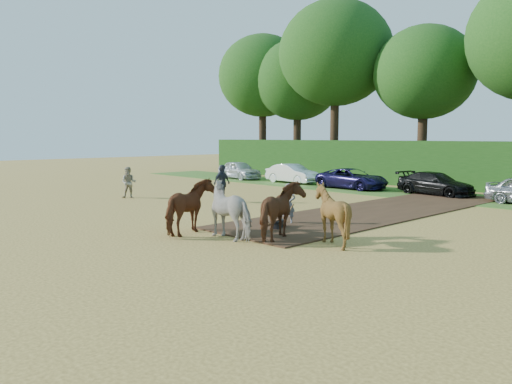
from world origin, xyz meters
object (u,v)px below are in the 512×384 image
object	(u,v)px
spectator_far	(222,183)
spectator_near	(129,183)
parked_cars	(448,185)
plough_team	(259,210)

from	to	relation	value
spectator_far	spectator_near	bearing A→B (deg)	110.79
spectator_far	parked_cars	distance (m)	12.29
spectator_near	parked_cars	bearing A→B (deg)	0.49
spectator_far	plough_team	xyz separation A→B (m)	(7.79, -4.85, -0.03)
parked_cars	spectator_far	bearing A→B (deg)	-123.94
plough_team	parked_cars	size ratio (longest dim) A/B	0.17
plough_team	spectator_near	bearing A→B (deg)	169.64
spectator_near	parked_cars	xyz separation A→B (m)	(11.56, 12.76, -0.16)
spectator_near	spectator_far	distance (m)	5.36
spectator_near	plough_team	distance (m)	12.70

